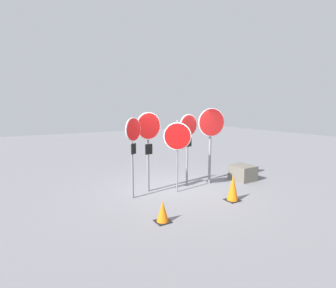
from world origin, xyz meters
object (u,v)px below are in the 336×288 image
stop_sign_1 (148,137)px  storage_crate (243,173)px  stop_sign_0 (133,141)px  stop_sign_2 (177,140)px  traffic_cone_0 (163,212)px  stop_sign_3 (188,135)px  stop_sign_4 (211,131)px  traffic_cone_1 (233,188)px

stop_sign_1 → storage_crate: bearing=-12.8°
stop_sign_1 → stop_sign_0: bearing=-157.3°
stop_sign_1 → stop_sign_2: 0.89m
stop_sign_2 → traffic_cone_0: 2.56m
stop_sign_1 → stop_sign_2: (0.71, -0.53, -0.07)m
stop_sign_3 → stop_sign_4: 0.82m
stop_sign_1 → storage_crate: 3.84m
stop_sign_2 → traffic_cone_0: bearing=-97.8°
stop_sign_1 → traffic_cone_0: 2.67m
stop_sign_0 → stop_sign_2: size_ratio=1.05×
stop_sign_4 → storage_crate: (1.32, -0.25, -1.58)m
stop_sign_2 → stop_sign_4: bearing=41.5°
stop_sign_4 → storage_crate: stop_sign_4 is taller
stop_sign_0 → stop_sign_4: 2.83m
traffic_cone_1 → stop_sign_2: bearing=124.5°
traffic_cone_1 → storage_crate: size_ratio=0.94×
stop_sign_3 → traffic_cone_1: (0.28, -1.81, -1.35)m
traffic_cone_1 → storage_crate: traffic_cone_1 is taller
stop_sign_1 → stop_sign_3: 1.40m
stop_sign_1 → stop_sign_3: (1.40, -0.12, -0.00)m
stop_sign_3 → storage_crate: bearing=-18.6°
stop_sign_2 → stop_sign_3: bearing=64.7°
stop_sign_0 → stop_sign_3: 2.05m
stop_sign_0 → traffic_cone_1: stop_sign_0 is taller
stop_sign_1 → stop_sign_4: size_ratio=0.95×
stop_sign_3 → traffic_cone_1: bearing=-87.6°
stop_sign_3 → traffic_cone_0: bearing=-143.1°
stop_sign_2 → stop_sign_3: 0.80m
stop_sign_4 → stop_sign_3: bearing=178.7°
stop_sign_3 → storage_crate: stop_sign_3 is taller
traffic_cone_1 → stop_sign_0: bearing=145.2°
stop_sign_2 → stop_sign_4: size_ratio=0.86×
stop_sign_3 → stop_sign_4: (0.78, -0.22, 0.12)m
stop_sign_2 → traffic_cone_1: (0.96, -1.40, -1.28)m
stop_sign_0 → stop_sign_3: stop_sign_3 is taller
stop_sign_2 → storage_crate: size_ratio=2.81×
stop_sign_0 → stop_sign_3: (2.04, 0.19, 0.03)m
stop_sign_1 → traffic_cone_1: size_ratio=3.29×
storage_crate → stop_sign_2: bearing=178.8°
traffic_cone_0 → traffic_cone_1: size_ratio=0.67×
traffic_cone_0 → storage_crate: bearing=19.9°
stop_sign_0 → stop_sign_1: bearing=-3.8°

